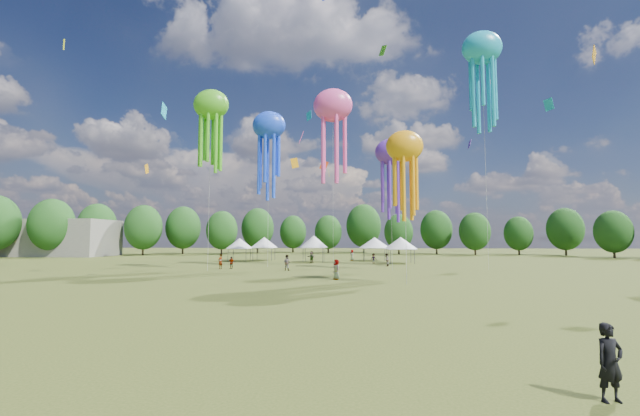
{
  "coord_description": "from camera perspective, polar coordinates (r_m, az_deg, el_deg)",
  "views": [
    {
      "loc": [
        1.16,
        -12.9,
        3.88
      ],
      "look_at": [
        -0.92,
        15.0,
        6.0
      ],
      "focal_mm": 22.62,
      "sensor_mm": 36.0,
      "label": 1
    }
  ],
  "objects": [
    {
      "name": "festival_tents",
      "position": [
        68.61,
        0.56,
        -4.93
      ],
      "size": [
        32.19,
        12.42,
        4.38
      ],
      "color": "#47474C",
      "rests_on": "ground"
    },
    {
      "name": "hangar",
      "position": [
        112.07,
        -36.56,
        -3.42
      ],
      "size": [
        40.0,
        12.0,
        8.0
      ],
      "primitive_type": "cube",
      "color": "gray",
      "rests_on": "ground"
    },
    {
      "name": "small_kites",
      "position": [
        60.87,
        3.24,
        21.47
      ],
      "size": [
        73.86,
        52.04,
        43.94
      ],
      "color": "#4DC11F",
      "rests_on": "ground"
    },
    {
      "name": "observer_main",
      "position": [
        12.43,
        35.8,
        -17.29
      ],
      "size": [
        0.75,
        0.58,
        1.84
      ],
      "primitive_type": "imported",
      "rotation": [
        0.0,
        0.0,
        0.22
      ],
      "color": "black",
      "rests_on": "ground"
    },
    {
      "name": "treeline",
      "position": [
        75.63,
        0.46,
        -2.32
      ],
      "size": [
        201.57,
        95.24,
        13.43
      ],
      "color": "#38281C",
      "rests_on": "ground"
    },
    {
      "name": "ground",
      "position": [
        13.52,
        -0.91,
        -21.01
      ],
      "size": [
        300.0,
        300.0,
        0.0
      ],
      "primitive_type": "plane",
      "color": "#384416",
      "rests_on": "ground"
    },
    {
      "name": "spectator_near",
      "position": [
        49.51,
        -4.74,
        -7.72
      ],
      "size": [
        1.09,
        0.95,
        1.9
      ],
      "primitive_type": "imported",
      "rotation": [
        0.0,
        0.0,
        2.85
      ],
      "color": "gray",
      "rests_on": "ground"
    },
    {
      "name": "spectators_far",
      "position": [
        58.28,
        1.28,
        -7.26
      ],
      "size": [
        22.46,
        33.89,
        1.91
      ],
      "color": "gray",
      "rests_on": "ground"
    },
    {
      "name": "show_kites",
      "position": [
        53.77,
        3.74,
        12.26
      ],
      "size": [
        38.98,
        23.58,
        30.73
      ],
      "color": "#4DC11F",
      "rests_on": "ground"
    }
  ]
}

